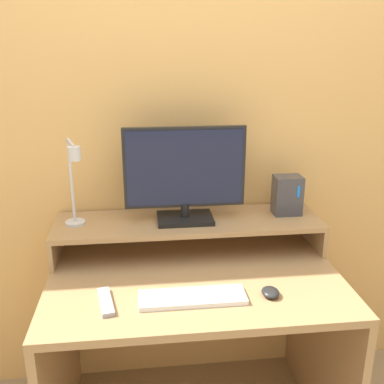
# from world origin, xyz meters

# --- Properties ---
(wall_back) EXTENTS (6.00, 0.05, 2.50)m
(wall_back) POSITION_xyz_m (0.00, 0.78, 1.25)
(wall_back) COLOR #E5AD60
(wall_back) RESTS_ON ground_plane
(desk) EXTENTS (1.13, 0.75, 0.75)m
(desk) POSITION_xyz_m (0.00, 0.37, 0.52)
(desk) COLOR #A87F51
(desk) RESTS_ON ground_plane
(monitor_shelf) EXTENTS (1.13, 0.31, 0.14)m
(monitor_shelf) POSITION_xyz_m (0.00, 0.59, 0.86)
(monitor_shelf) COLOR #A87F51
(monitor_shelf) RESTS_ON desk
(monitor) EXTENTS (0.50, 0.16, 0.40)m
(monitor) POSITION_xyz_m (-0.01, 0.59, 1.09)
(monitor) COLOR black
(monitor) RESTS_ON monitor_shelf
(desk_lamp) EXTENTS (0.11, 0.21, 0.36)m
(desk_lamp) POSITION_xyz_m (-0.45, 0.54, 1.09)
(desk_lamp) COLOR silver
(desk_lamp) RESTS_ON monitor_shelf
(router_dock) EXTENTS (0.12, 0.09, 0.17)m
(router_dock) POSITION_xyz_m (0.44, 0.62, 0.97)
(router_dock) COLOR #3D3D42
(router_dock) RESTS_ON monitor_shelf
(keyboard) EXTENTS (0.38, 0.12, 0.02)m
(keyboard) POSITION_xyz_m (-0.03, 0.19, 0.76)
(keyboard) COLOR white
(keyboard) RESTS_ON desk
(mouse) EXTENTS (0.06, 0.08, 0.03)m
(mouse) POSITION_xyz_m (0.25, 0.18, 0.76)
(mouse) COLOR black
(mouse) RESTS_ON desk
(remote_control) EXTENTS (0.07, 0.18, 0.02)m
(remote_control) POSITION_xyz_m (-0.33, 0.20, 0.75)
(remote_control) COLOR #99999E
(remote_control) RESTS_ON desk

